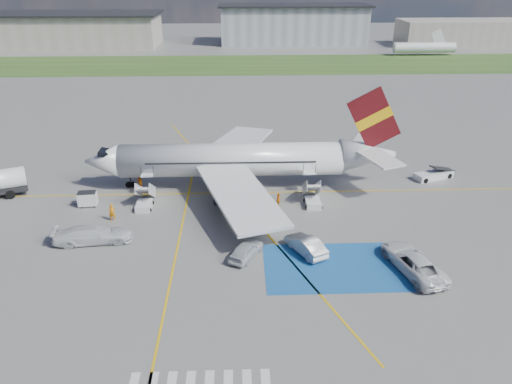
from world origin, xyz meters
TOP-DOWN VIEW (x-y plane):
  - ground at (0.00, 0.00)m, footprint 400.00×400.00m
  - grass_strip at (0.00, 95.00)m, footprint 400.00×30.00m
  - taxiway_line_main at (0.00, 12.00)m, footprint 120.00×0.20m
  - taxiway_line_cross at (-5.00, -10.00)m, footprint 0.20×60.00m
  - taxiway_line_diag at (0.00, 12.00)m, footprint 20.71×56.45m
  - staging_box at (10.00, -4.00)m, footprint 14.00×8.00m
  - terminal_west at (-55.00, 130.00)m, footprint 60.00×22.00m
  - terminal_centre at (20.00, 135.00)m, footprint 48.00×18.00m
  - terminal_east at (75.00, 128.00)m, footprint 40.00×16.00m
  - airliner at (1.51, 14.00)m, footprint 36.81×32.95m
  - airstairs_fwd at (-9.50, 8.70)m, footprint 1.90×5.20m
  - airstairs_aft at (9.00, 8.70)m, footprint 1.90×5.20m
  - gpu_cart at (-15.78, 9.20)m, footprint 2.11×1.47m
  - belt_loader at (25.16, 15.47)m, footprint 5.56×3.47m
  - car_silver_a at (1.45, -2.11)m, footprint 3.66×4.68m
  - car_silver_b at (6.95, -1.52)m, footprint 3.77×5.11m
  - van_white_a at (15.85, -4.76)m, footprint 4.07×6.41m
  - van_white_b at (-13.10, 1.13)m, footprint 5.80×2.84m
  - crew_fwd at (-12.28, 5.55)m, footprint 0.73×0.53m
  - crew_nose at (-10.88, 13.47)m, footprint 0.86×1.02m
  - crew_aft at (5.16, 7.87)m, footprint 0.50×1.05m

SIDE VIEW (x-z plane):
  - ground at x=0.00m, z-range 0.00..0.00m
  - grass_strip at x=0.00m, z-range 0.00..0.01m
  - taxiway_line_main at x=0.00m, z-range 0.00..0.01m
  - taxiway_line_cross at x=-5.00m, z-range 0.00..0.01m
  - taxiway_line_diag at x=0.00m, z-range 0.00..0.01m
  - staging_box at x=10.00m, z-range 0.00..0.01m
  - belt_loader at x=25.16m, z-range -0.40..1.21m
  - airstairs_fwd at x=-9.50m, z-range -1.18..2.42m
  - airstairs_aft at x=9.00m, z-range -1.18..2.42m
  - car_silver_a at x=1.45m, z-range 0.00..1.49m
  - gpu_cart at x=-15.78m, z-range -0.08..1.59m
  - car_silver_b at x=6.95m, z-range 0.00..1.61m
  - crew_aft at x=5.16m, z-range 0.00..1.75m
  - crew_fwd at x=-12.28m, z-range 0.00..1.85m
  - crew_nose at x=-10.88m, z-range 0.00..1.88m
  - van_white_b at x=-13.10m, z-range 0.00..2.19m
  - van_white_a at x=15.85m, z-range 0.00..2.22m
  - airliner at x=1.51m, z-range -2.57..9.35m
  - terminal_east at x=75.00m, z-range 0.00..8.00m
  - terminal_west at x=-55.00m, z-range 0.00..10.00m
  - terminal_centre at x=20.00m, z-range 0.00..12.00m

